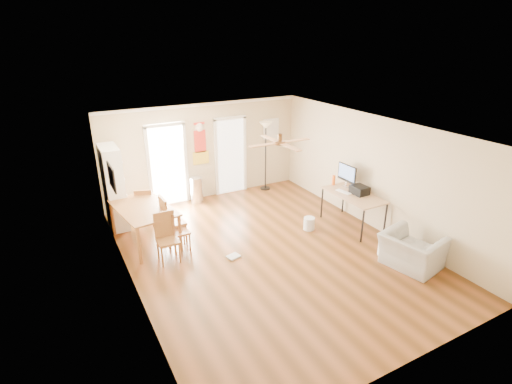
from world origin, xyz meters
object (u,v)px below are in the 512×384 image
torchiere_lamp (266,156)px  dining_chair_right_b (179,230)px  dining_chair_far (145,206)px  wastebasket_b (385,248)px  dining_chair_right_a (174,220)px  computer_desk (352,210)px  wastebasket_a (309,224)px  bookshelf (114,187)px  printer (360,190)px  dining_table (145,225)px  dining_chair_near (168,239)px  armchair (412,251)px  trash_can (197,190)px

torchiere_lamp → dining_chair_right_b: bearing=-146.7°
dining_chair_far → wastebasket_b: 5.47m
dining_chair_right_a → computer_desk: size_ratio=0.72×
dining_chair_far → wastebasket_a: 3.88m
bookshelf → dining_chair_right_b: 2.07m
computer_desk → printer: bearing=-17.3°
dining_table → printer: (4.60, -1.58, 0.49)m
dining_chair_far → printer: printer is taller
printer → dining_chair_right_b: bearing=165.4°
wastebasket_b → printer: bearing=72.7°
dining_chair_near → wastebasket_a: size_ratio=3.38×
dining_chair_right_b → bookshelf: bearing=24.6°
torchiere_lamp → dining_chair_far: bearing=-169.5°
dining_chair_far → computer_desk: bearing=168.7°
wastebasket_b → armchair: size_ratio=0.32×
dining_chair_right_a → armchair: size_ratio=1.03×
trash_can → torchiere_lamp: bearing=-0.6°
torchiere_lamp → armchair: 5.03m
dining_table → wastebasket_a: dining_table is taller
trash_can → dining_chair_far: bearing=-155.6°
dining_chair_near → trash_can: (1.55, 2.53, -0.15)m
dining_chair_near → wastebasket_b: bearing=-23.7°
dining_chair_right_a → dining_table: bearing=59.1°
dining_chair_near → printer: 4.45m
dining_chair_near → torchiere_lamp: size_ratio=0.50×
bookshelf → printer: (4.99, -2.70, -0.07)m
dining_table → wastebasket_b: 5.10m
wastebasket_b → dining_chair_far: bearing=136.6°
wastebasket_a → armchair: bearing=-70.0°
dining_table → torchiere_lamp: size_ratio=0.84×
dining_chair_right_a → dining_chair_near: (-0.34, -0.67, -0.04)m
computer_desk → wastebasket_b: bearing=-101.8°
computer_desk → wastebasket_a: bearing=161.8°
dining_chair_right_b → armchair: (3.75, -2.79, -0.12)m
wastebasket_b → dining_table: bearing=145.3°
dining_chair_right_b → wastebasket_a: size_ratio=3.09×
armchair → dining_chair_far: bearing=31.8°
bookshelf → dining_chair_far: size_ratio=2.06×
dining_chair_right_a → bookshelf: bearing=31.6°
trash_can → wastebasket_b: (2.43, -4.45, -0.19)m
dining_chair_right_a → wastebasket_a: 3.10m
trash_can → wastebasket_b: size_ratio=2.11×
computer_desk → wastebasket_a: (-0.99, 0.32, -0.26)m
dining_chair_right_b → dining_chair_far: 1.54m
bookshelf → printer: size_ratio=5.17×
dining_table → dining_chair_right_b: 0.86m
dining_chair_right_b → trash_can: bearing=-31.9°
dining_chair_right_a → dining_chair_right_b: bearing=178.4°
wastebasket_a → trash_can: bearing=122.0°
armchair → dining_table: bearing=39.6°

